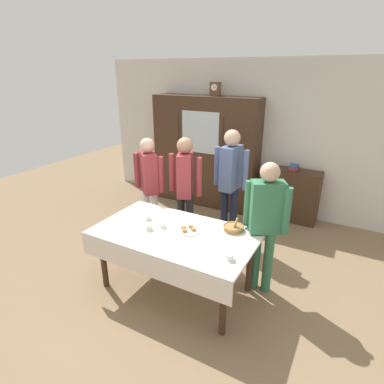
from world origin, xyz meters
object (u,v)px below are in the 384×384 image
mantel_clock (215,89)px  book_stack (294,168)px  tea_cup_near_left (147,218)px  person_by_cabinet (149,180)px  tea_cup_center (229,257)px  person_behind_table_right (185,183)px  dining_table (174,241)px  spoon_mid_right (182,254)px  person_behind_table_left (266,217)px  person_near_right_end (230,176)px  pastry_plate (188,230)px  spoon_mid_left (217,244)px  bookshelf_low (290,195)px  bread_basket (233,227)px  tea_cup_far_left (149,227)px  wall_cabinet (205,152)px  tea_cup_back_edge (162,225)px

mantel_clock → book_stack: size_ratio=1.33×
tea_cup_near_left → person_by_cabinet: (-0.52, 0.76, 0.17)m
tea_cup_center → person_behind_table_right: 1.66m
dining_table → person_behind_table_right: (-0.41, 0.97, 0.33)m
book_stack → spoon_mid_right: 3.00m
person_behind_table_left → person_near_right_end: size_ratio=0.92×
pastry_plate → spoon_mid_right: (0.19, -0.45, -0.01)m
spoon_mid_left → person_behind_table_right: 1.35m
spoon_mid_left → person_behind_table_left: person_behind_table_left is taller
bookshelf_low → book_stack: size_ratio=5.26×
mantel_clock → person_behind_table_right: mantel_clock is taller
book_stack → spoon_mid_left: bearing=-94.7°
person_behind_table_right → bookshelf_low: bearing=55.2°
bread_basket → spoon_mid_right: 0.76m
bread_basket → person_behind_table_right: bearing=149.2°
spoon_mid_right → book_stack: bearing=81.5°
book_stack → person_behind_table_right: size_ratio=0.11×
person_behind_table_left → person_by_cabinet: person_by_cabinet is taller
dining_table → person_near_right_end: person_near_right_end is taller
book_stack → person_behind_table_right: person_behind_table_right is taller
spoon_mid_left → pastry_plate: bearing=166.2°
dining_table → spoon_mid_right: 0.46m
tea_cup_far_left → mantel_clock: bearing=99.2°
book_stack → tea_cup_near_left: book_stack is taller
bread_basket → person_by_cabinet: (-1.55, 0.50, 0.16)m
pastry_plate → spoon_mid_right: pastry_plate is taller
person_by_cabinet → person_near_right_end: (1.08, 0.53, 0.09)m
bread_basket → person_behind_table_right: person_behind_table_right is taller
tea_cup_far_left → bread_basket: bearing=28.2°
wall_cabinet → spoon_mid_left: 2.95m
tea_cup_near_left → spoon_mid_left: (0.99, -0.10, -0.02)m
tea_cup_back_edge → person_by_cabinet: person_by_cabinet is taller
tea_cup_far_left → pastry_plate: tea_cup_far_left is taller
tea_cup_near_left → spoon_mid_left: 1.00m
mantel_clock → bookshelf_low: mantel_clock is taller
book_stack → tea_cup_back_edge: (-0.94, -2.59, -0.16)m
dining_table → tea_cup_near_left: (-0.46, 0.13, 0.12)m
bookshelf_low → tea_cup_near_left: bearing=-115.7°
tea_cup_center → bread_basket: bearing=108.4°
bread_basket → dining_table: bearing=-145.3°
tea_cup_near_left → person_behind_table_left: 1.42m
bookshelf_low → tea_cup_far_left: (-1.04, -2.71, 0.35)m
tea_cup_back_edge → mantel_clock: bearing=102.0°
mantel_clock → tea_cup_near_left: 2.83m
pastry_plate → spoon_mid_right: bearing=-67.6°
mantel_clock → person_by_cabinet: 2.10m
tea_cup_near_left → spoon_mid_right: (0.77, -0.45, -0.02)m
person_by_cabinet → pastry_plate: bearing=-34.6°
mantel_clock → bookshelf_low: size_ratio=0.25×
spoon_mid_right → person_behind_table_left: size_ratio=0.07×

